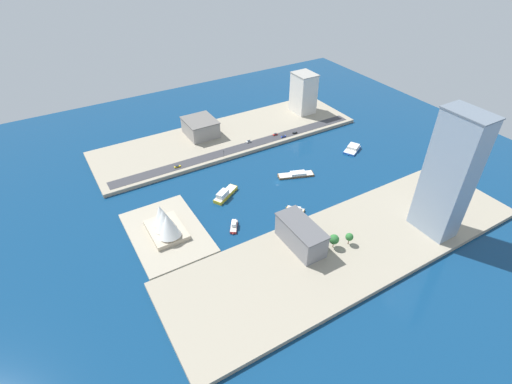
# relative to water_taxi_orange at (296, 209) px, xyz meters

# --- Properties ---
(ground_plane) EXTENTS (440.00, 440.00, 0.00)m
(ground_plane) POSITION_rel_water_taxi_orange_xyz_m (35.11, -7.80, -1.14)
(ground_plane) COLOR navy
(quay_west) EXTENTS (70.00, 240.00, 2.93)m
(quay_west) POSITION_rel_water_taxi_orange_xyz_m (-47.37, -7.80, 0.33)
(quay_west) COLOR #9E937F
(quay_west) RESTS_ON ground_plane
(quay_east) EXTENTS (70.00, 240.00, 2.93)m
(quay_east) POSITION_rel_water_taxi_orange_xyz_m (117.59, -7.80, 0.33)
(quay_east) COLOR #9E937F
(quay_east) RESTS_ON ground_plane
(peninsula_point) EXTENTS (66.16, 44.87, 2.00)m
(peninsula_point) POSITION_rel_water_taxi_orange_xyz_m (22.71, 86.06, -0.14)
(peninsula_point) COLOR #A89E89
(peninsula_point) RESTS_ON ground_plane
(road_strip) EXTENTS (10.97, 228.00, 0.15)m
(road_strip) POSITION_rel_water_taxi_orange_xyz_m (91.65, -7.80, 1.86)
(road_strip) COLOR #38383D
(road_strip) RESTS_ON quay_east
(water_taxi_orange) EXTENTS (11.87, 10.39, 3.29)m
(water_taxi_orange) POSITION_rel_water_taxi_orange_xyz_m (0.00, 0.00, 0.00)
(water_taxi_orange) COLOR orange
(water_taxi_orange) RESTS_ON ground_plane
(ferry_yellow_fast) EXTENTS (17.59, 23.97, 6.14)m
(ferry_yellow_fast) POSITION_rel_water_taxi_orange_xyz_m (39.50, 35.16, 1.09)
(ferry_yellow_fast) COLOR yellow
(ferry_yellow_fast) RESTS_ON ground_plane
(catamaran_blue) EXTENTS (17.25, 20.59, 3.97)m
(catamaran_blue) POSITION_rel_water_taxi_orange_xyz_m (42.59, -90.69, 0.45)
(catamaran_blue) COLOR blue
(catamaran_blue) RESTS_ON ground_plane
(barge_flat_brown) EXTENTS (16.32, 28.83, 3.21)m
(barge_flat_brown) POSITION_rel_water_taxi_orange_xyz_m (35.01, -25.44, 0.08)
(barge_flat_brown) COLOR brown
(barge_flat_brown) RESTS_ON ground_plane
(tugboat_red) EXTENTS (12.81, 10.09, 4.32)m
(tugboat_red) POSITION_rel_water_taxi_orange_xyz_m (5.83, 45.77, 0.40)
(tugboat_red) COLOR red
(tugboat_red) RESTS_ON ground_plane
(carpark_squat_concrete) EXTENTS (30.43, 26.50, 14.77)m
(carpark_squat_concrete) POSITION_rel_water_taxi_orange_xyz_m (130.91, 12.86, 9.20)
(carpark_squat_concrete) COLOR gray
(carpark_squat_concrete) RESTS_ON quay_east
(warehouse_low_gray) EXTENTS (35.19, 16.03, 16.27)m
(warehouse_low_gray) POSITION_rel_water_taxi_orange_xyz_m (-31.80, 19.42, 9.96)
(warehouse_low_gray) COLOR gray
(warehouse_low_gray) RESTS_ON quay_west
(hotel_broad_white) EXTENTS (22.73, 19.17, 38.93)m
(hotel_broad_white) POSITION_rel_water_taxi_orange_xyz_m (124.25, -96.10, 21.28)
(hotel_broad_white) COLOR silver
(hotel_broad_white) RESTS_ON quay_east
(tower_tall_glass) EXTENTS (27.56, 16.96, 81.73)m
(tower_tall_glass) POSITION_rel_water_taxi_orange_xyz_m (-62.73, -62.97, 42.68)
(tower_tall_glass) COLOR #8C9EB2
(tower_tall_glass) RESTS_ON quay_west
(hatchback_blue) EXTENTS (1.98, 4.79, 1.60)m
(hatchback_blue) POSITION_rel_water_taxi_orange_xyz_m (88.35, -48.95, 2.72)
(hatchback_blue) COLOR black
(hatchback_blue) RESTS_ON road_strip
(van_white) EXTENTS (2.07, 4.40, 1.72)m
(van_white) POSITION_rel_water_taxi_orange_xyz_m (95.92, -17.34, 2.77)
(van_white) COLOR black
(van_white) RESTS_ON road_strip
(suv_black) EXTENTS (1.99, 4.55, 1.50)m
(suv_black) POSITION_rel_water_taxi_orange_xyz_m (88.70, -61.85, 2.68)
(suv_black) COLOR black
(suv_black) RESTS_ON road_strip
(pickup_red) EXTENTS (1.82, 4.44, 1.62)m
(pickup_red) POSITION_rel_water_taxi_orange_xyz_m (95.15, -44.62, 2.73)
(pickup_red) COLOR black
(pickup_red) RESTS_ON road_strip
(taxi_yellow_cab) EXTENTS (1.99, 5.23, 1.43)m
(taxi_yellow_cab) POSITION_rel_water_taxi_orange_xyz_m (90.01, 51.96, 2.65)
(taxi_yellow_cab) COLOR black
(taxi_yellow_cab) RESTS_ON road_strip
(traffic_light_waterfront) EXTENTS (0.36, 0.36, 6.50)m
(traffic_light_waterfront) POSITION_rel_water_taxi_orange_xyz_m (84.70, 12.93, 6.13)
(traffic_light_waterfront) COLOR black
(traffic_light_waterfront) RESTS_ON quay_east
(opera_landmark) EXTENTS (30.18, 21.35, 19.40)m
(opera_landmark) POSITION_rel_water_taxi_orange_xyz_m (21.70, 86.06, 9.30)
(opera_landmark) COLOR #BCAD93
(opera_landmark) RESTS_ON peninsula_point
(park_tree_cluster) EXTENTS (8.19, 15.50, 9.56)m
(park_tree_cluster) POSITION_rel_water_taxi_orange_xyz_m (-44.78, -0.07, 8.03)
(park_tree_cluster) COLOR brown
(park_tree_cluster) RESTS_ON quay_west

